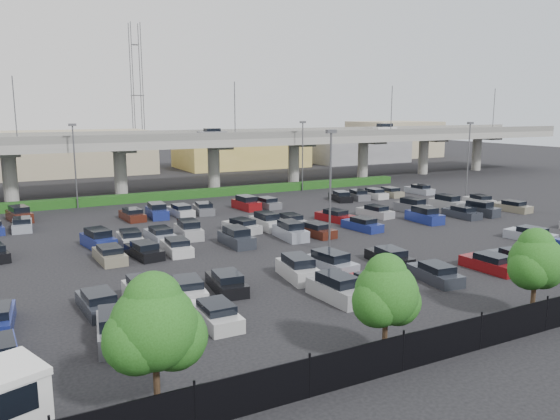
# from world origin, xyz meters

# --- Properties ---
(ground) EXTENTS (280.00, 280.00, 0.00)m
(ground) POSITION_xyz_m (0.00, 0.00, 0.00)
(ground) COLOR black
(overpass) EXTENTS (150.00, 13.00, 15.80)m
(overpass) POSITION_xyz_m (-0.21, 32.01, 6.97)
(overpass) COLOR gray
(overpass) RESTS_ON ground
(hedge) EXTENTS (66.00, 1.60, 1.10)m
(hedge) POSITION_xyz_m (0.00, 25.00, 0.55)
(hedge) COLOR #123E12
(hedge) RESTS_ON ground
(fence) EXTENTS (70.00, 0.10, 2.00)m
(fence) POSITION_xyz_m (-0.05, -28.00, 0.90)
(fence) COLOR black
(fence) RESTS_ON ground
(tree_row) EXTENTS (65.07, 3.66, 5.94)m
(tree_row) POSITION_xyz_m (0.70, -26.53, 3.52)
(tree_row) COLOR #332316
(tree_row) RESTS_ON ground
(parked_cars) EXTENTS (63.00, 41.66, 1.67)m
(parked_cars) POSITION_xyz_m (-2.22, -3.23, 0.61)
(parked_cars) COLOR gray
(parked_cars) RESTS_ON ground
(light_poles) EXTENTS (66.90, 48.38, 10.30)m
(light_poles) POSITION_xyz_m (-4.13, 2.00, 6.24)
(light_poles) COLOR #525358
(light_poles) RESTS_ON ground
(distant_buildings) EXTENTS (138.00, 24.00, 9.00)m
(distant_buildings) POSITION_xyz_m (12.38, 61.81, 3.74)
(distant_buildings) COLOR gray
(distant_buildings) RESTS_ON ground
(comm_tower) EXTENTS (2.40, 2.40, 30.00)m
(comm_tower) POSITION_xyz_m (4.00, 74.00, 15.61)
(comm_tower) COLOR #525358
(comm_tower) RESTS_ON ground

